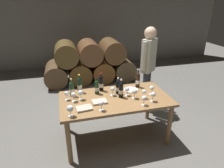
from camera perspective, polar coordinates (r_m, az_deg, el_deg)
ground_plane at (r=3.46m, az=0.88°, el=-15.25°), size 14.00×14.00×0.00m
cellar_back_wall at (r=6.87m, az=-8.96°, el=16.99°), size 10.00×0.24×2.80m
barrel_stack at (r=5.49m, az=-6.46°, el=6.19°), size 2.49×0.90×1.15m
dining_table at (r=3.09m, az=0.95°, el=-5.56°), size 1.70×0.90×0.76m
wine_bottle_0 at (r=3.21m, az=-9.46°, el=-0.19°), size 0.07×0.07×0.31m
wine_bottle_1 at (r=3.00m, az=2.67°, el=-1.66°), size 0.07×0.07×0.30m
wine_bottle_2 at (r=3.13m, az=-4.48°, el=-0.87°), size 0.07×0.07×0.27m
wine_bottle_3 at (r=3.22m, az=-3.19°, el=0.24°), size 0.07×0.07×0.31m
wine_bottle_4 at (r=3.11m, az=-11.74°, el=-1.32°), size 0.07×0.07×0.30m
wine_bottle_5 at (r=3.13m, az=1.74°, el=-0.80°), size 0.07×0.07×0.28m
wine_bottle_6 at (r=3.38m, az=7.60°, el=1.22°), size 0.07×0.07×0.31m
wine_glass_0 at (r=2.98m, az=-9.20°, el=-2.59°), size 0.09×0.09×0.16m
wine_glass_1 at (r=3.00m, az=6.63°, el=-2.26°), size 0.09×0.09×0.16m
wine_glass_2 at (r=2.94m, az=-11.26°, el=-3.25°), size 0.08×0.08×0.15m
wine_glass_3 at (r=3.02m, az=9.41°, el=-2.41°), size 0.07×0.07×0.14m
wine_glass_4 at (r=2.59m, az=-12.18°, el=-7.09°), size 0.09×0.09×0.16m
wine_glass_5 at (r=3.07m, az=0.14°, el=-1.63°), size 0.07×0.07×0.15m
wine_glass_6 at (r=2.67m, az=-3.18°, el=-5.80°), size 0.07×0.07×0.15m
wine_glass_7 at (r=3.07m, az=4.49°, el=-1.65°), size 0.07×0.07×0.15m
wine_glass_8 at (r=2.83m, az=9.43°, el=-4.23°), size 0.08×0.08×0.15m
wine_glass_9 at (r=2.96m, az=11.96°, el=-3.11°), size 0.08×0.08×0.15m
wine_glass_10 at (r=3.17m, az=11.53°, el=-1.26°), size 0.07×0.07×0.15m
wine_glass_11 at (r=3.01m, az=-13.20°, el=-2.82°), size 0.07×0.07×0.15m
tasting_notebook at (r=2.77m, az=-8.20°, el=-7.06°), size 0.24×0.18×0.03m
leather_ledger at (r=2.91m, az=-3.72°, el=-5.18°), size 0.23×0.17×0.03m
serving_plate at (r=3.30m, az=5.57°, el=-1.71°), size 0.24×0.24×0.01m
sommelier_presenting at (r=3.88m, az=10.59°, el=6.33°), size 0.40×0.35×1.72m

